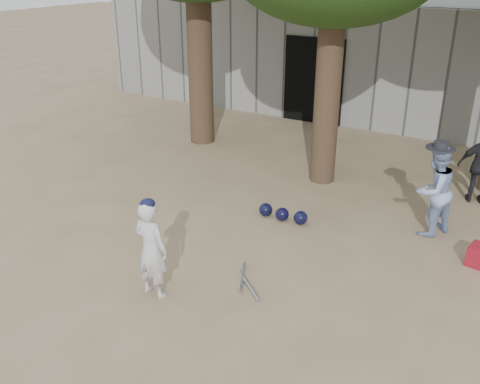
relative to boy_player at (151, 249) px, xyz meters
The scene contains 6 objects.
ground 0.90m from the boy_player, 110.79° to the left, with size 70.00×70.00×0.00m, color #937C5E.
boy_player is the anchor object (origin of this frame).
spectator_blue 4.47m from the boy_player, 52.76° to the left, with size 0.71×0.55×1.47m, color #8AA2D5.
back_building 10.94m from the boy_player, 91.14° to the left, with size 16.00×5.24×3.00m.
helmet_row 2.87m from the boy_player, 79.71° to the left, with size 0.87×0.27×0.23m.
bat_pile 1.38m from the boy_player, 41.89° to the left, with size 0.66×0.71×0.06m.
Camera 1 is at (4.17, -5.07, 4.07)m, focal length 40.00 mm.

